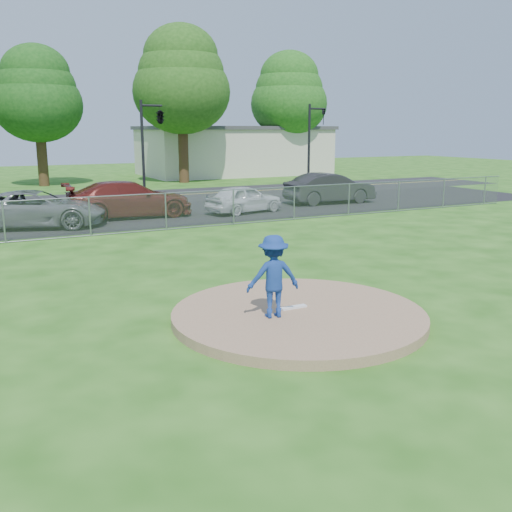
{
  "coord_description": "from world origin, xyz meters",
  "views": [
    {
      "loc": [
        -6.06,
        -9.94,
        3.97
      ],
      "look_at": [
        0.0,
        2.0,
        1.0
      ],
      "focal_mm": 40.0,
      "sensor_mm": 36.0,
      "label": 1
    }
  ],
  "objects": [
    {
      "name": "parked_car_darkred",
      "position": [
        0.59,
        16.08,
        0.85
      ],
      "size": [
        5.88,
        2.62,
        1.68
      ],
      "primitive_type": "imported",
      "rotation": [
        0.0,
        0.0,
        1.52
      ],
      "color": "#5D1C17",
      "rests_on": "parking_lot"
    },
    {
      "name": "street",
      "position": [
        0.0,
        24.0,
        0.0
      ],
      "size": [
        60.0,
        7.0,
        0.01
      ],
      "primitive_type": "cube",
      "color": "black",
      "rests_on": "ground"
    },
    {
      "name": "parked_car_pearl",
      "position": [
        5.97,
        15.02,
        0.69
      ],
      "size": [
        4.23,
        2.49,
        1.35
      ],
      "primitive_type": "imported",
      "rotation": [
        0.0,
        0.0,
        1.81
      ],
      "color": "silver",
      "rests_on": "parking_lot"
    },
    {
      "name": "traffic_signal_center",
      "position": [
        3.97,
        22.0,
        4.61
      ],
      "size": [
        1.42,
        2.48,
        5.6
      ],
      "color": "black",
      "rests_on": "ground"
    },
    {
      "name": "tree_right",
      "position": [
        9.0,
        32.0,
        7.65
      ],
      "size": [
        7.28,
        7.28,
        11.63
      ],
      "color": "#3A2415",
      "rests_on": "ground"
    },
    {
      "name": "tree_center",
      "position": [
        -1.0,
        34.0,
        6.47
      ],
      "size": [
        6.16,
        6.16,
        9.84
      ],
      "color": "#3A2615",
      "rests_on": "ground"
    },
    {
      "name": "chain_link_fence",
      "position": [
        0.0,
        12.0,
        0.75
      ],
      "size": [
        40.0,
        0.06,
        1.5
      ],
      "primitive_type": "cube",
      "color": "gray",
      "rests_on": "ground"
    },
    {
      "name": "parked_car_gray",
      "position": [
        -3.56,
        15.07,
        0.78
      ],
      "size": [
        6.03,
        4.09,
        1.53
      ],
      "primitive_type": "imported",
      "rotation": [
        0.0,
        0.0,
        1.26
      ],
      "color": "slate",
      "rests_on": "parking_lot"
    },
    {
      "name": "pitcher",
      "position": [
        -0.66,
        -0.08,
        1.05
      ],
      "size": [
        1.21,
        0.84,
        1.71
      ],
      "primitive_type": "imported",
      "rotation": [
        0.0,
        0.0,
        2.94
      ],
      "color": "navy",
      "rests_on": "pitchers_mound"
    },
    {
      "name": "parking_lot",
      "position": [
        0.0,
        16.5,
        0.01
      ],
      "size": [
        50.0,
        8.0,
        0.01
      ],
      "primitive_type": "cube",
      "color": "black",
      "rests_on": "ground"
    },
    {
      "name": "traffic_signal_right",
      "position": [
        14.24,
        22.0,
        3.36
      ],
      "size": [
        1.28,
        0.2,
        5.6
      ],
      "color": "black",
      "rests_on": "ground"
    },
    {
      "name": "commercial_building",
      "position": [
        16.0,
        38.0,
        2.16
      ],
      "size": [
        16.4,
        9.4,
        4.3
      ],
      "color": "beige",
      "rests_on": "ground"
    },
    {
      "name": "ground",
      "position": [
        0.0,
        10.0,
        0.0
      ],
      "size": [
        120.0,
        120.0,
        0.0
      ],
      "primitive_type": "plane",
      "color": "#205512",
      "rests_on": "ground"
    },
    {
      "name": "pitching_rubber",
      "position": [
        0.0,
        0.2,
        0.22
      ],
      "size": [
        0.6,
        0.15,
        0.04
      ],
      "primitive_type": "cube",
      "color": "white",
      "rests_on": "pitchers_mound"
    },
    {
      "name": "parked_car_charcoal",
      "position": [
        11.81,
        16.25,
        0.84
      ],
      "size": [
        5.08,
        1.93,
        1.65
      ],
      "primitive_type": "imported",
      "rotation": [
        0.0,
        0.0,
        1.54
      ],
      "color": "#262628",
      "rests_on": "parking_lot"
    },
    {
      "name": "pitchers_mound",
      "position": [
        0.0,
        0.0,
        0.1
      ],
      "size": [
        5.4,
        5.4,
        0.2
      ],
      "primitive_type": "cylinder",
      "color": "#916D4F",
      "rests_on": "ground"
    },
    {
      "name": "tree_far_right",
      "position": [
        20.0,
        35.0,
        7.06
      ],
      "size": [
        6.72,
        6.72,
        10.74
      ],
      "color": "#351E13",
      "rests_on": "ground"
    }
  ]
}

